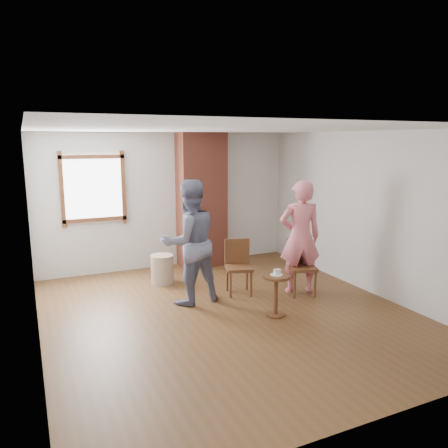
{
  "coord_description": "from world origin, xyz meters",
  "views": [
    {
      "loc": [
        -2.53,
        -5.35,
        2.45
      ],
      "look_at": [
        0.3,
        0.8,
        1.15
      ],
      "focal_mm": 35.0,
      "sensor_mm": 36.0,
      "label": 1
    }
  ],
  "objects_px": {
    "person_pink": "(300,237)",
    "side_table": "(276,288)",
    "man": "(189,242)",
    "dining_chair_left": "(238,263)",
    "dining_chair_right": "(301,263)",
    "stoneware_crock": "(162,269)"
  },
  "relations": [
    {
      "from": "person_pink",
      "to": "side_table",
      "type": "bearing_deg",
      "value": 57.56
    },
    {
      "from": "man",
      "to": "side_table",
      "type": "bearing_deg",
      "value": 124.74
    },
    {
      "from": "side_table",
      "to": "person_pink",
      "type": "bearing_deg",
      "value": 38.93
    },
    {
      "from": "side_table",
      "to": "dining_chair_left",
      "type": "bearing_deg",
      "value": 92.79
    },
    {
      "from": "dining_chair_right",
      "to": "side_table",
      "type": "relative_size",
      "value": 1.48
    },
    {
      "from": "dining_chair_right",
      "to": "man",
      "type": "relative_size",
      "value": 0.47
    },
    {
      "from": "dining_chair_right",
      "to": "person_pink",
      "type": "relative_size",
      "value": 0.48
    },
    {
      "from": "dining_chair_left",
      "to": "dining_chair_right",
      "type": "bearing_deg",
      "value": -9.44
    },
    {
      "from": "stoneware_crock",
      "to": "dining_chair_right",
      "type": "relative_size",
      "value": 0.57
    },
    {
      "from": "side_table",
      "to": "person_pink",
      "type": "xyz_separation_m",
      "value": [
        0.86,
        0.7,
        0.52
      ]
    },
    {
      "from": "dining_chair_left",
      "to": "man",
      "type": "bearing_deg",
      "value": -158.96
    },
    {
      "from": "stoneware_crock",
      "to": "side_table",
      "type": "xyz_separation_m",
      "value": [
        1.04,
        -2.05,
        0.15
      ]
    },
    {
      "from": "side_table",
      "to": "man",
      "type": "distance_m",
      "value": 1.46
    },
    {
      "from": "stoneware_crock",
      "to": "person_pink",
      "type": "xyz_separation_m",
      "value": [
        1.91,
        -1.35,
        0.67
      ]
    },
    {
      "from": "man",
      "to": "person_pink",
      "type": "bearing_deg",
      "value": 162.58
    },
    {
      "from": "dining_chair_right",
      "to": "man",
      "type": "height_order",
      "value": "man"
    },
    {
      "from": "dining_chair_left",
      "to": "person_pink",
      "type": "bearing_deg",
      "value": -6.85
    },
    {
      "from": "stoneware_crock",
      "to": "man",
      "type": "relative_size",
      "value": 0.27
    },
    {
      "from": "dining_chair_left",
      "to": "person_pink",
      "type": "relative_size",
      "value": 0.48
    },
    {
      "from": "stoneware_crock",
      "to": "person_pink",
      "type": "height_order",
      "value": "person_pink"
    },
    {
      "from": "man",
      "to": "person_pink",
      "type": "relative_size",
      "value": 1.03
    },
    {
      "from": "stoneware_crock",
      "to": "side_table",
      "type": "bearing_deg",
      "value": -63.02
    }
  ]
}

